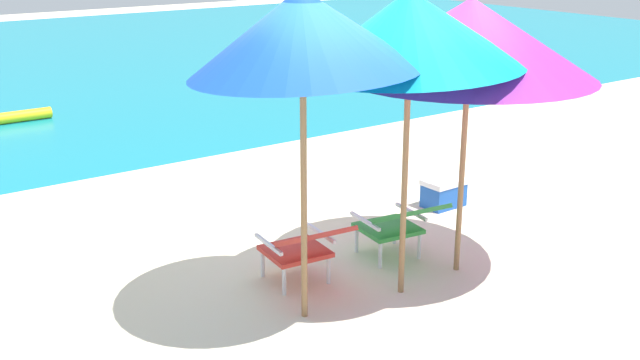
{
  "coord_description": "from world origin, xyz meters",
  "views": [
    {
      "loc": [
        -3.98,
        -5.24,
        3.01
      ],
      "look_at": [
        0.0,
        0.35,
        0.75
      ],
      "focal_mm": 43.38,
      "sensor_mm": 36.0,
      "label": 1
    }
  ],
  "objects_px": {
    "lounge_chair_left": "(304,245)",
    "beach_umbrella_right": "(470,39)",
    "beach_umbrella_left": "(303,31)",
    "swim_buoy": "(0,119)",
    "beach_umbrella_center": "(410,30)",
    "cooler_box": "(444,193)",
    "lounge_chair_right": "(399,222)"
  },
  "relations": [
    {
      "from": "lounge_chair_left",
      "to": "beach_umbrella_right",
      "type": "bearing_deg",
      "value": -20.4
    },
    {
      "from": "beach_umbrella_left",
      "to": "beach_umbrella_right",
      "type": "xyz_separation_m",
      "value": [
        1.64,
        -0.07,
        -0.17
      ]
    },
    {
      "from": "swim_buoy",
      "to": "beach_umbrella_center",
      "type": "relative_size",
      "value": 0.62
    },
    {
      "from": "swim_buoy",
      "to": "cooler_box",
      "type": "distance_m",
      "value": 7.48
    },
    {
      "from": "lounge_chair_left",
      "to": "beach_umbrella_center",
      "type": "bearing_deg",
      "value": -41.23
    },
    {
      "from": "lounge_chair_left",
      "to": "beach_umbrella_left",
      "type": "bearing_deg",
      "value": -124.49
    },
    {
      "from": "beach_umbrella_right",
      "to": "cooler_box",
      "type": "height_order",
      "value": "beach_umbrella_right"
    },
    {
      "from": "beach_umbrella_left",
      "to": "beach_umbrella_right",
      "type": "bearing_deg",
      "value": -2.54
    },
    {
      "from": "swim_buoy",
      "to": "lounge_chair_right",
      "type": "height_order",
      "value": "lounge_chair_right"
    },
    {
      "from": "beach_umbrella_left",
      "to": "beach_umbrella_center",
      "type": "relative_size",
      "value": 1.02
    },
    {
      "from": "swim_buoy",
      "to": "lounge_chair_left",
      "type": "relative_size",
      "value": 1.74
    },
    {
      "from": "lounge_chair_right",
      "to": "cooler_box",
      "type": "bearing_deg",
      "value": 31.11
    },
    {
      "from": "lounge_chair_left",
      "to": "beach_umbrella_center",
      "type": "relative_size",
      "value": 0.35
    },
    {
      "from": "lounge_chair_right",
      "to": "beach_umbrella_center",
      "type": "relative_size",
      "value": 0.36
    },
    {
      "from": "lounge_chair_left",
      "to": "beach_umbrella_left",
      "type": "relative_size",
      "value": 0.35
    },
    {
      "from": "lounge_chair_right",
      "to": "cooler_box",
      "type": "height_order",
      "value": "lounge_chair_right"
    },
    {
      "from": "swim_buoy",
      "to": "beach_umbrella_right",
      "type": "height_order",
      "value": "beach_umbrella_right"
    },
    {
      "from": "lounge_chair_left",
      "to": "beach_umbrella_right",
      "type": "relative_size",
      "value": 0.33
    },
    {
      "from": "lounge_chair_left",
      "to": "cooler_box",
      "type": "relative_size",
      "value": 1.92
    },
    {
      "from": "lounge_chair_left",
      "to": "beach_umbrella_left",
      "type": "distance_m",
      "value": 1.96
    },
    {
      "from": "beach_umbrella_left",
      "to": "cooler_box",
      "type": "bearing_deg",
      "value": 24.14
    },
    {
      "from": "lounge_chair_left",
      "to": "lounge_chair_right",
      "type": "height_order",
      "value": "same"
    },
    {
      "from": "beach_umbrella_left",
      "to": "beach_umbrella_right",
      "type": "relative_size",
      "value": 0.95
    },
    {
      "from": "lounge_chair_right",
      "to": "beach_umbrella_left",
      "type": "xyz_separation_m",
      "value": [
        -1.31,
        -0.37,
        1.89
      ]
    },
    {
      "from": "swim_buoy",
      "to": "beach_umbrella_center",
      "type": "bearing_deg",
      "value": -81.03
    },
    {
      "from": "beach_umbrella_center",
      "to": "beach_umbrella_right",
      "type": "xyz_separation_m",
      "value": [
        0.72,
        0.05,
        -0.13
      ]
    },
    {
      "from": "beach_umbrella_left",
      "to": "lounge_chair_left",
      "type": "bearing_deg",
      "value": 55.51
    },
    {
      "from": "lounge_chair_left",
      "to": "lounge_chair_right",
      "type": "distance_m",
      "value": 1.02
    },
    {
      "from": "lounge_chair_right",
      "to": "cooler_box",
      "type": "xyz_separation_m",
      "value": [
        1.42,
        0.86,
        -0.24
      ]
    },
    {
      "from": "cooler_box",
      "to": "lounge_chair_left",
      "type": "bearing_deg",
      "value": -161.92
    },
    {
      "from": "beach_umbrella_left",
      "to": "beach_umbrella_center",
      "type": "distance_m",
      "value": 0.93
    },
    {
      "from": "lounge_chair_right",
      "to": "beach_umbrella_center",
      "type": "height_order",
      "value": "beach_umbrella_center"
    }
  ]
}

